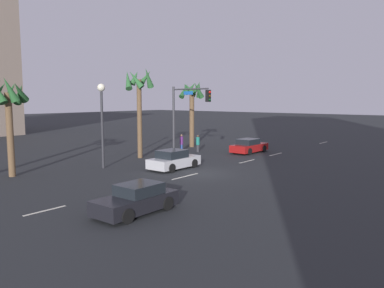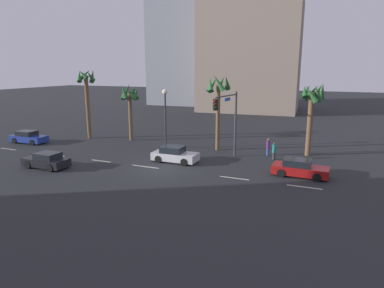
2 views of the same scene
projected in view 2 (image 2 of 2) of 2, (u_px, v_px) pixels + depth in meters
name	position (u px, v px, depth m)	size (l,w,h in m)	color
ground_plane	(161.00, 169.00, 28.34)	(220.00, 220.00, 0.00)	#232628
lane_stripe_0	(8.00, 149.00, 35.21)	(2.26, 0.14, 0.01)	silver
lane_stripe_1	(56.00, 155.00, 32.71)	(2.09, 0.14, 0.01)	silver
lane_stripe_2	(101.00, 161.00, 30.68)	(2.09, 0.14, 0.01)	silver
lane_stripe_3	(145.00, 167.00, 28.91)	(2.60, 0.14, 0.01)	silver
lane_stripe_4	(234.00, 178.00, 25.90)	(2.32, 0.14, 0.01)	silver
lane_stripe_5	(304.00, 187.00, 23.94)	(2.41, 0.14, 0.01)	silver
car_0	(300.00, 168.00, 26.27)	(4.26, 1.93, 1.34)	maroon
car_1	(46.00, 161.00, 28.53)	(3.95, 1.85, 1.31)	black
car_2	(175.00, 155.00, 30.36)	(4.09, 1.96, 1.41)	#B7B7BC
car_3	(28.00, 137.00, 38.06)	(4.24, 1.94, 1.37)	navy
traffic_signal	(229.00, 115.00, 30.16)	(0.84, 4.55, 6.15)	#38383D
streetlamp	(165.00, 107.00, 34.51)	(0.56, 0.56, 6.18)	#2D2D33
pedestrian_0	(274.00, 151.00, 30.91)	(0.39, 0.39, 1.65)	#333338
pedestrian_1	(268.00, 147.00, 32.45)	(0.34, 0.34, 1.68)	#2D478C
palm_tree_0	(87.00, 89.00, 39.52)	(2.38, 2.40, 8.24)	brown
palm_tree_1	(218.00, 94.00, 33.63)	(2.63, 2.64, 7.74)	brown
palm_tree_2	(130.00, 98.00, 38.60)	(2.54, 2.72, 6.60)	brown
palm_tree_3	(312.00, 102.00, 31.57)	(2.34, 2.55, 7.04)	brown
building_1	(186.00, 44.00, 76.80)	(15.51, 10.49, 27.25)	gray
building_2	(252.00, 55.00, 66.92)	(18.49, 16.47, 21.45)	gray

